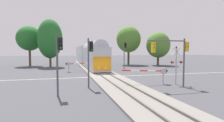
# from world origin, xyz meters

# --- Properties ---
(ground_plane) EXTENTS (220.00, 220.00, 0.00)m
(ground_plane) POSITION_xyz_m (0.00, 0.00, 0.00)
(ground_plane) COLOR #47474C
(road_centre_stripe) EXTENTS (44.00, 0.20, 0.01)m
(road_centre_stripe) POSITION_xyz_m (0.00, 0.00, 0.00)
(road_centre_stripe) COLOR beige
(road_centre_stripe) RESTS_ON ground
(railway_track) EXTENTS (4.40, 80.00, 0.32)m
(railway_track) POSITION_xyz_m (0.00, 0.00, 0.10)
(railway_track) COLOR gray
(railway_track) RESTS_ON ground
(commuter_train) EXTENTS (3.04, 41.11, 5.16)m
(commuter_train) POSITION_xyz_m (0.00, 21.44, 2.77)
(commuter_train) COLOR #B2B7C1
(commuter_train) RESTS_ON railway_track
(crossing_gate_near) EXTENTS (5.35, 0.40, 1.80)m
(crossing_gate_near) POSITION_xyz_m (4.42, -6.98, 1.41)
(crossing_gate_near) COLOR #B7B7BC
(crossing_gate_near) RESTS_ON ground
(crossing_signal_mast) EXTENTS (1.36, 0.44, 4.19)m
(crossing_signal_mast) POSITION_xyz_m (6.09, -7.72, 2.55)
(crossing_signal_mast) COLOR #B2B2B7
(crossing_signal_mast) RESTS_ON ground
(crossing_gate_far) EXTENTS (5.21, 0.40, 1.80)m
(crossing_gate_far) POSITION_xyz_m (-4.45, 6.98, 1.39)
(crossing_gate_far) COLOR #B7B7BC
(crossing_gate_far) RESTS_ON ground
(traffic_signal_far_side) EXTENTS (0.53, 0.38, 5.52)m
(traffic_signal_far_side) POSITION_xyz_m (5.83, 8.76, 3.70)
(traffic_signal_far_side) COLOR #4C4C51
(traffic_signal_far_side) RESTS_ON ground
(traffic_signal_near_left) EXTENTS (0.53, 0.38, 5.04)m
(traffic_signal_near_left) POSITION_xyz_m (-5.99, -9.60, 3.38)
(traffic_signal_near_left) COLOR #4C4C51
(traffic_signal_near_left) RESTS_ON ground
(traffic_signal_median) EXTENTS (0.53, 0.38, 4.89)m
(traffic_signal_median) POSITION_xyz_m (-3.16, -7.15, 3.28)
(traffic_signal_median) COLOR #4C4C51
(traffic_signal_median) RESTS_ON ground
(traffic_signal_near_right) EXTENTS (4.45, 0.38, 4.90)m
(traffic_signal_near_right) POSITION_xyz_m (4.84, -9.13, 3.68)
(traffic_signal_near_right) COLOR #4C4C51
(traffic_signal_near_right) RESTS_ON ground
(oak_behind_train) EXTENTS (5.47, 5.47, 10.73)m
(oak_behind_train) POSITION_xyz_m (-8.75, 17.93, 6.33)
(oak_behind_train) COLOR brown
(oak_behind_train) RESTS_ON ground
(pine_left_background) EXTENTS (5.88, 5.88, 9.50)m
(pine_left_background) POSITION_xyz_m (-13.66, 21.67, 6.57)
(pine_left_background) COLOR brown
(pine_left_background) RESTS_ON ground
(maple_right_background) EXTENTS (5.88, 5.88, 8.30)m
(maple_right_background) POSITION_xyz_m (17.06, 15.93, 5.09)
(maple_right_background) COLOR brown
(maple_right_background) RESTS_ON ground
(oak_far_right) EXTENTS (6.27, 6.27, 9.99)m
(oak_far_right) POSITION_xyz_m (10.46, 19.40, 6.59)
(oak_far_right) COLOR #4C3828
(oak_far_right) RESTS_ON ground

